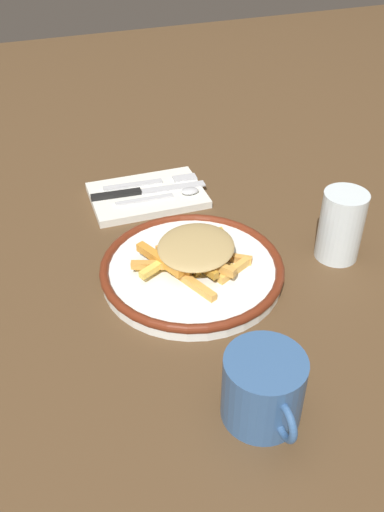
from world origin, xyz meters
TOP-DOWN VIEW (x-y plane):
  - ground_plane at (0.00, 0.00)m, footprint 2.60×2.60m
  - plate at (0.00, 0.00)m, footprint 0.27×0.27m
  - fries_heap at (-0.01, 0.00)m, footprint 0.18×0.18m
  - napkin at (-0.24, 0.00)m, footprint 0.14×0.20m
  - fork at (-0.27, 0.02)m, footprint 0.03×0.18m
  - knife at (-0.24, -0.02)m, footprint 0.03×0.21m
  - spoon at (-0.21, 0.04)m, footprint 0.02×0.15m
  - water_glass at (0.03, 0.23)m, footprint 0.07×0.07m
  - coffee_mug at (0.26, -0.01)m, footprint 0.12×0.09m

SIDE VIEW (x-z plane):
  - ground_plane at x=0.00m, z-range 0.00..0.00m
  - napkin at x=-0.24m, z-range 0.00..0.01m
  - plate at x=0.00m, z-range 0.00..0.03m
  - fork at x=-0.27m, z-range 0.01..0.02m
  - knife at x=-0.24m, z-range 0.01..0.02m
  - spoon at x=-0.21m, z-range 0.01..0.02m
  - fries_heap at x=-0.01m, z-range 0.02..0.06m
  - coffee_mug at x=0.26m, z-range 0.00..0.09m
  - water_glass at x=0.03m, z-range 0.00..0.11m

